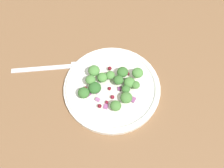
% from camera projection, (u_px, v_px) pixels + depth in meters
% --- Properties ---
extents(ground_plane, '(1.80, 1.80, 0.02)m').
position_uv_depth(ground_plane, '(118.00, 100.00, 0.67)').
color(ground_plane, brown).
extents(plate, '(0.23, 0.23, 0.02)m').
position_uv_depth(plate, '(112.00, 88.00, 0.67)').
color(plate, white).
rests_on(plate, ground_plane).
extents(dressing_pool, '(0.13, 0.13, 0.00)m').
position_uv_depth(dressing_pool, '(112.00, 87.00, 0.66)').
color(dressing_pool, white).
rests_on(dressing_pool, plate).
extents(broccoli_floret_0, '(0.02, 0.02, 0.02)m').
position_uv_depth(broccoli_floret_0, '(110.00, 75.00, 0.66)').
color(broccoli_floret_0, '#9EC684').
rests_on(broccoli_floret_0, plate).
extents(broccoli_floret_1, '(0.03, 0.03, 0.03)m').
position_uv_depth(broccoli_floret_1, '(84.00, 93.00, 0.64)').
color(broccoli_floret_1, '#ADD18E').
rests_on(broccoli_floret_1, plate).
extents(broccoli_floret_2, '(0.03, 0.03, 0.03)m').
position_uv_depth(broccoli_floret_2, '(115.00, 106.00, 0.62)').
color(broccoli_floret_2, '#ADD18E').
rests_on(broccoli_floret_2, plate).
extents(broccoli_floret_3, '(0.02, 0.02, 0.02)m').
position_uv_depth(broccoli_floret_3, '(118.00, 80.00, 0.65)').
color(broccoli_floret_3, '#8EB77A').
rests_on(broccoli_floret_3, plate).
extents(broccoli_floret_4, '(0.03, 0.03, 0.03)m').
position_uv_depth(broccoli_floret_4, '(94.00, 89.00, 0.64)').
color(broccoli_floret_4, '#8EB77A').
rests_on(broccoli_floret_4, plate).
extents(broccoli_floret_5, '(0.03, 0.03, 0.03)m').
position_uv_depth(broccoli_floret_5, '(121.00, 72.00, 0.66)').
color(broccoli_floret_5, '#8EB77A').
rests_on(broccoli_floret_5, plate).
extents(broccoli_floret_6, '(0.02, 0.02, 0.02)m').
position_uv_depth(broccoli_floret_6, '(126.00, 89.00, 0.64)').
color(broccoli_floret_6, '#ADD18E').
rests_on(broccoli_floret_6, plate).
extents(broccoli_floret_7, '(0.03, 0.03, 0.03)m').
position_uv_depth(broccoli_floret_7, '(138.00, 73.00, 0.66)').
color(broccoli_floret_7, '#9EC684').
rests_on(broccoli_floret_7, plate).
extents(broccoli_floret_8, '(0.03, 0.03, 0.03)m').
position_uv_depth(broccoli_floret_8, '(126.00, 98.00, 0.63)').
color(broccoli_floret_8, '#ADD18E').
rests_on(broccoli_floret_8, plate).
extents(broccoli_floret_9, '(0.03, 0.03, 0.03)m').
position_uv_depth(broccoli_floret_9, '(94.00, 71.00, 0.66)').
color(broccoli_floret_9, '#ADD18E').
rests_on(broccoli_floret_9, plate).
extents(broccoli_floret_10, '(0.03, 0.03, 0.03)m').
position_uv_depth(broccoli_floret_10, '(129.00, 83.00, 0.65)').
color(broccoli_floret_10, '#9EC684').
rests_on(broccoli_floret_10, plate).
extents(broccoli_floret_11, '(0.02, 0.02, 0.02)m').
position_uv_depth(broccoli_floret_11, '(136.00, 85.00, 0.65)').
color(broccoli_floret_11, '#ADD18E').
rests_on(broccoli_floret_11, plate).
extents(broccoli_floret_12, '(0.02, 0.02, 0.02)m').
position_uv_depth(broccoli_floret_12, '(90.00, 80.00, 0.65)').
color(broccoli_floret_12, '#ADD18E').
rests_on(broccoli_floret_12, plate).
extents(broccoli_floret_13, '(0.02, 0.02, 0.03)m').
position_uv_depth(broccoli_floret_13, '(102.00, 78.00, 0.66)').
color(broccoli_floret_13, '#ADD18E').
rests_on(broccoli_floret_13, plate).
extents(cranberry_0, '(0.01, 0.01, 0.01)m').
position_uv_depth(cranberry_0, '(112.00, 97.00, 0.64)').
color(cranberry_0, maroon).
rests_on(cranberry_0, plate).
extents(cranberry_1, '(0.01, 0.01, 0.01)m').
position_uv_depth(cranberry_1, '(107.00, 102.00, 0.64)').
color(cranberry_1, maroon).
rests_on(cranberry_1, plate).
extents(cranberry_2, '(0.01, 0.01, 0.01)m').
position_uv_depth(cranberry_2, '(110.00, 68.00, 0.68)').
color(cranberry_2, maroon).
rests_on(cranberry_2, plate).
extents(cranberry_3, '(0.01, 0.01, 0.01)m').
position_uv_depth(cranberry_3, '(100.00, 106.00, 0.63)').
color(cranberry_3, maroon).
rests_on(cranberry_3, plate).
extents(cranberry_4, '(0.01, 0.01, 0.01)m').
position_uv_depth(cranberry_4, '(86.00, 88.00, 0.65)').
color(cranberry_4, maroon).
rests_on(cranberry_4, plate).
extents(cranberry_5, '(0.01, 0.01, 0.01)m').
position_uv_depth(cranberry_5, '(128.00, 74.00, 0.67)').
color(cranberry_5, maroon).
rests_on(cranberry_5, plate).
extents(cranberry_6, '(0.01, 0.01, 0.01)m').
position_uv_depth(cranberry_6, '(109.00, 89.00, 0.65)').
color(cranberry_6, maroon).
rests_on(cranberry_6, plate).
extents(onion_bit_0, '(0.02, 0.02, 0.01)m').
position_uv_depth(onion_bit_0, '(97.00, 91.00, 0.65)').
color(onion_bit_0, '#843D75').
rests_on(onion_bit_0, plate).
extents(onion_bit_1, '(0.01, 0.02, 0.00)m').
position_uv_depth(onion_bit_1, '(133.00, 100.00, 0.64)').
color(onion_bit_1, '#934C84').
rests_on(onion_bit_1, plate).
extents(onion_bit_2, '(0.02, 0.02, 0.01)m').
position_uv_depth(onion_bit_2, '(88.00, 94.00, 0.65)').
color(onion_bit_2, '#934C84').
rests_on(onion_bit_2, plate).
extents(onion_bit_3, '(0.01, 0.01, 0.01)m').
position_uv_depth(onion_bit_3, '(106.00, 107.00, 0.64)').
color(onion_bit_3, '#934C84').
rests_on(onion_bit_3, plate).
extents(onion_bit_4, '(0.01, 0.01, 0.00)m').
position_uv_depth(onion_bit_4, '(118.00, 88.00, 0.66)').
color(onion_bit_4, '#843D75').
rests_on(onion_bit_4, plate).
extents(onion_bit_5, '(0.01, 0.01, 0.00)m').
position_uv_depth(onion_bit_5, '(98.00, 99.00, 0.64)').
color(onion_bit_5, '#A35B93').
rests_on(onion_bit_5, plate).
extents(fork, '(0.18, 0.07, 0.01)m').
position_uv_depth(fork, '(53.00, 67.00, 0.70)').
color(fork, silver).
rests_on(fork, ground_plane).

